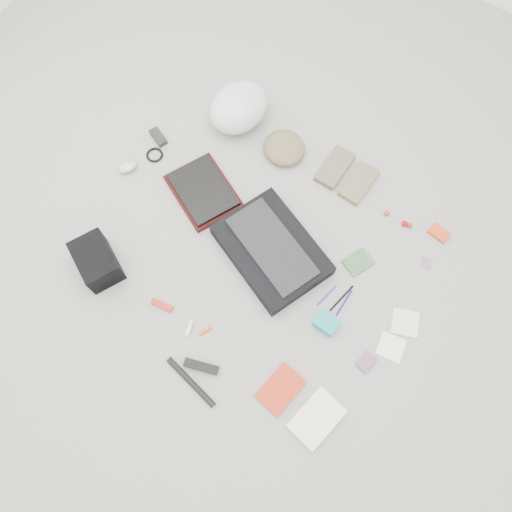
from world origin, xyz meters
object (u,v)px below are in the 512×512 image
Objects in this scene: messenger_bag at (272,250)px; camera_bag at (97,261)px; bike_helmet at (238,108)px; accordion_wallet at (326,323)px; laptop at (203,190)px; book_red at (281,389)px.

camera_bag is (-0.59, -0.49, 0.03)m from messenger_bag.
bike_helmet is 3.38× the size of accordion_wallet.
laptop is 1.66× the size of book_red.
messenger_bag is 2.60× the size of book_red.
bike_helmet reaches higher than laptop.
accordion_wallet reaches higher than laptop.
laptop is 3.29× the size of accordion_wallet.
camera_bag reaches higher than laptop.
camera_bag reaches higher than book_red.
book_red is at bearing -39.72° from bike_helmet.
camera_bag is 1.17× the size of book_red.
bike_helmet is 1.46× the size of camera_bag.
book_red is (0.90, -0.98, -0.09)m from bike_helmet.
laptop reaches higher than book_red.
camera_bag is at bearing -158.72° from accordion_wallet.
bike_helmet is 1.12m from accordion_wallet.
camera_bag is at bearing -85.47° from bike_helmet.
bike_helmet is (-0.10, 0.43, 0.06)m from laptop.
laptop is 0.84m from accordion_wallet.
messenger_bag is 0.74m from bike_helmet.
bike_helmet is at bearing 157.08° from messenger_bag.
bike_helmet reaches higher than accordion_wallet.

